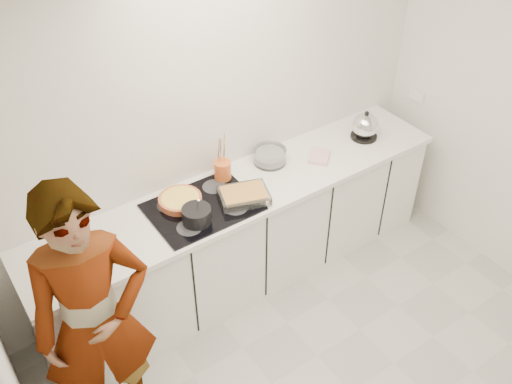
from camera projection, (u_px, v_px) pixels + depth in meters
ceiling at (422, 11)px, 2.19m from camera, size 3.60×3.20×0.00m
wall_back at (218, 122)px, 4.02m from camera, size 3.60×0.00×2.60m
base_cabinets at (244, 237)px, 4.36m from camera, size 3.20×0.58×0.87m
countertop at (243, 191)px, 4.07m from camera, size 3.24×0.64×0.04m
hob at (202, 207)px, 3.89m from camera, size 0.72×0.54×0.01m
tart_dish at (180, 200)px, 3.90m from camera, size 0.32×0.32×0.05m
saucepan at (197, 215)px, 3.73m from camera, size 0.25×0.25×0.19m
baking_dish at (244, 195)px, 3.92m from camera, size 0.40×0.34×0.06m
mixing_bowl at (270, 156)px, 4.28m from camera, size 0.31×0.31×0.12m
tea_towel at (319, 156)px, 4.34m from camera, size 0.24×0.24×0.03m
kettle at (365, 127)px, 4.52m from camera, size 0.23×0.23×0.24m
utensil_crock at (223, 171)px, 4.10m from camera, size 0.13×0.13×0.15m
cook at (95, 322)px, 3.13m from camera, size 0.73×0.54×1.83m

